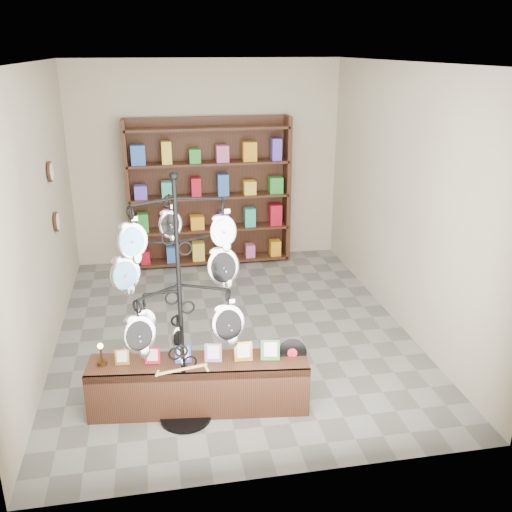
{
  "coord_description": "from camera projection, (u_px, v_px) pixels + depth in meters",
  "views": [
    {
      "loc": [
        -0.81,
        -5.99,
        3.15
      ],
      "look_at": [
        0.1,
        -1.0,
        1.28
      ],
      "focal_mm": 40.0,
      "sensor_mm": 36.0,
      "label": 1
    }
  ],
  "objects": [
    {
      "name": "ground",
      "position": [
        232.0,
        329.0,
        6.75
      ],
      "size": [
        5.0,
        5.0,
        0.0
      ],
      "primitive_type": "plane",
      "color": "slate",
      "rests_on": "ground"
    },
    {
      "name": "back_shelving",
      "position": [
        209.0,
        197.0,
        8.52
      ],
      "size": [
        2.42,
        0.36,
        2.2
      ],
      "color": "black",
      "rests_on": "ground"
    },
    {
      "name": "wall_clocks",
      "position": [
        53.0,
        197.0,
        6.64
      ],
      "size": [
        0.03,
        0.24,
        0.84
      ],
      "color": "black",
      "rests_on": "ground"
    },
    {
      "name": "front_shelf",
      "position": [
        199.0,
        384.0,
        5.21
      ],
      "size": [
        2.01,
        0.64,
        0.7
      ],
      "rotation": [
        0.0,
        0.0,
        -0.12
      ],
      "color": "black",
      "rests_on": "ground"
    },
    {
      "name": "display_tree",
      "position": [
        179.0,
        285.0,
        4.68
      ],
      "size": [
        1.16,
        1.04,
        2.26
      ],
      "rotation": [
        0.0,
        0.0,
        0.11
      ],
      "color": "black",
      "rests_on": "ground"
    },
    {
      "name": "room_envelope",
      "position": [
        230.0,
        175.0,
        6.11
      ],
      "size": [
        5.0,
        5.0,
        5.0
      ],
      "color": "#AFA68D",
      "rests_on": "ground"
    }
  ]
}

